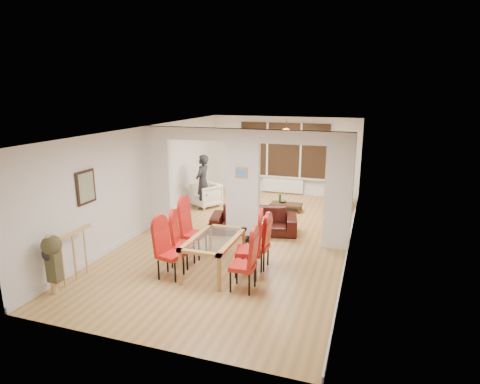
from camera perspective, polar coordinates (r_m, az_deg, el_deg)
The scene contains 24 objects.
floor at distance 9.78m, azimuth 0.39°, elevation -6.36°, with size 5.00×9.00×0.01m, color #B9894A.
room_walls at distance 9.40m, azimuth 0.40°, elevation 1.07°, with size 5.00×9.00×2.60m, color silver, non-canonical shape.
divider_wall at distance 9.40m, azimuth 0.40°, elevation 1.07°, with size 5.00×0.18×2.60m, color white.
bay_window_blinds at distance 13.59m, azimuth 6.26°, elevation 5.97°, with size 3.00×0.08×1.80m, color black.
radiator at distance 13.77m, azimuth 6.09°, elevation 1.00°, with size 1.40×0.08×0.50m, color white.
pendant_light at distance 12.34m, azimuth 6.57°, elevation 8.16°, with size 0.36×0.36×0.36m, color orange.
stair_newel at distance 8.04m, azimuth -22.79°, elevation -8.06°, with size 0.40×1.20×1.10m, color tan, non-canonical shape.
wall_poster at distance 8.45m, azimuth -21.08°, elevation 0.65°, with size 0.04×0.52×0.67m, color gray.
pillar_photo at distance 9.25m, azimuth 0.21°, elevation 2.75°, with size 0.30×0.03×0.25m, color #4C8CD8.
dining_table at distance 7.88m, azimuth -3.69°, elevation -8.91°, with size 0.85×1.50×0.71m, color #B38242, non-canonical shape.
dining_chair_la at distance 7.69m, azimuth -9.86°, elevation -8.25°, with size 0.43×0.43×1.06m, color red, non-canonical shape.
dining_chair_lb at distance 8.14m, azimuth -8.14°, elevation -7.03°, with size 0.41×0.41×1.02m, color red, non-canonical shape.
dining_chair_lc at distance 8.55m, azimuth -6.58°, elevation -5.48°, with size 0.46×0.46×1.15m, color red, non-canonical shape.
dining_chair_ra at distance 7.13m, azimuth 0.41°, elevation -9.90°, with size 0.42×0.42×1.06m, color red, non-canonical shape.
dining_chair_rb at distance 7.63m, azimuth 1.26°, elevation -7.76°, with size 0.47×0.47×1.18m, color red, non-canonical shape.
dining_chair_rc at distance 8.00m, azimuth 2.59°, elevation -7.29°, with size 0.41×0.41×1.02m, color red, non-canonical shape.
sofa at distance 9.99m, azimuth 1.98°, elevation -4.05°, with size 2.12×0.83×0.62m, color black.
armchair at distance 12.23m, azimuth -4.88°, elevation -0.44°, with size 0.75×0.77×0.70m, color silver.
person at distance 11.88m, azimuth -5.34°, elevation 1.42°, with size 0.39×0.59×1.63m, color black.
television at distance 12.45m, azimuth 14.01°, elevation -0.82°, with size 0.13×1.02×0.59m, color black.
coffee_table at distance 11.88m, azimuth 6.55°, elevation -2.15°, with size 0.92×0.46×0.21m, color #342011, non-canonical shape.
bottle at distance 11.86m, azimuth 5.70°, elevation -0.90°, with size 0.07×0.07×0.29m, color #143F19.
bowl at distance 11.97m, azimuth 6.01°, elevation -1.34°, with size 0.23×0.23×0.06m, color #342011.
shoes at distance 9.48m, azimuth 1.29°, elevation -6.77°, with size 0.22×0.24×0.09m, color black, non-canonical shape.
Camera 1 is at (2.84, -8.70, 3.46)m, focal length 30.00 mm.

